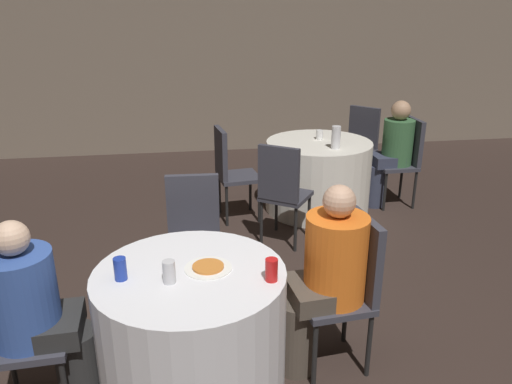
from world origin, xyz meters
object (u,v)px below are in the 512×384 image
object	(u,v)px
chair_near_west	(6,323)
pizza_plate_near	(208,267)
table_near	(192,331)
soda_can_blue	(120,269)
chair_far_southwest	(282,186)
person_orange_shirt	(324,278)
soda_can_red	(271,270)
person_blue_shirt	(41,317)
table_far	(318,176)
chair_far_west	(229,166)
chair_far_northeast	(360,140)
chair_near_north	(194,230)
soda_can_silver	(169,272)
chair_near_east	(349,280)
person_green_jacket	(390,154)
bottle_far	(336,137)
chair_far_east	(405,154)

from	to	relation	value
chair_near_west	pizza_plate_near	xyz separation A→B (m)	(1.04, 0.08, 0.19)
table_near	soda_can_blue	distance (m)	0.56
chair_far_southwest	person_orange_shirt	xyz separation A→B (m)	(-0.09, -1.67, 0.03)
soda_can_red	person_blue_shirt	bearing A→B (deg)	174.80
table_far	chair_far_west	xyz separation A→B (m)	(-0.96, -0.13, 0.19)
chair_far_northeast	chair_near_west	bearing A→B (deg)	92.95
pizza_plate_near	chair_near_north	bearing A→B (deg)	93.33
table_near	table_far	world-z (taller)	same
chair_near_north	soda_can_blue	xyz separation A→B (m)	(-0.40, -0.96, 0.24)
chair_far_northeast	soda_can_silver	size ratio (longest dim) A/B	7.89
chair_far_southwest	chair_near_east	bearing A→B (deg)	-52.58
pizza_plate_near	soda_can_blue	bearing A→B (deg)	-174.34
chair_near_north	person_orange_shirt	xyz separation A→B (m)	(0.73, -0.86, 0.03)
person_green_jacket	bottle_far	xyz separation A→B (m)	(-0.72, -0.29, 0.28)
chair_far_northeast	pizza_plate_near	distance (m)	3.78
soda_can_silver	chair_near_north	bearing A→B (deg)	81.65
chair_near_east	table_near	bearing A→B (deg)	90.00
chair_far_northeast	bottle_far	world-z (taller)	bottle_far
person_orange_shirt	person_blue_shirt	size ratio (longest dim) A/B	1.04
chair_far_northeast	pizza_plate_near	bearing A→B (deg)	103.75
table_far	soda_can_blue	distance (m)	3.15
chair_far_west	table_near	bearing A→B (deg)	-18.35
chair_far_west	soda_can_silver	distance (m)	2.58
chair_far_east	soda_can_blue	bearing A→B (deg)	132.55
chair_far_east	person_green_jacket	distance (m)	0.17
chair_near_east	chair_far_west	size ratio (longest dim) A/B	1.00
chair_far_west	chair_far_northeast	bearing A→B (deg)	108.15
pizza_plate_near	bottle_far	size ratio (longest dim) A/B	1.14
person_green_jacket	person_blue_shirt	world-z (taller)	person_green_jacket
table_near	chair_far_east	distance (m)	3.50
chair_near_west	soda_can_blue	world-z (taller)	chair_near_west
table_far	soda_can_red	distance (m)	2.91
table_far	chair_far_west	distance (m)	0.99
table_near	chair_far_northeast	distance (m)	3.86
soda_can_blue	soda_can_red	size ratio (longest dim) A/B	1.00
soda_can_blue	chair_far_east	bearing A→B (deg)	43.09
chair_near_west	soda_can_blue	distance (m)	0.64
person_green_jacket	chair_near_east	bearing A→B (deg)	151.75
chair_near_east	soda_can_blue	xyz separation A→B (m)	(-1.29, -0.11, 0.24)
table_far	chair_far_southwest	xyz separation A→B (m)	(-0.56, -0.80, 0.19)
person_green_jacket	soda_can_red	xyz separation A→B (m)	(-1.81, -2.70, 0.23)
soda_can_blue	table_near	bearing A→B (deg)	3.59
pizza_plate_near	bottle_far	world-z (taller)	bottle_far
person_green_jacket	soda_can_red	bearing A→B (deg)	145.66
chair_far_west	chair_far_northeast	xyz separation A→B (m)	(1.67, 0.80, 0.00)
chair_near_west	bottle_far	world-z (taller)	bottle_far
person_blue_shirt	bottle_far	bearing A→B (deg)	132.03
table_far	person_green_jacket	world-z (taller)	person_green_jacket
table_far	chair_near_west	distance (m)	3.51
chair_far_west	bottle_far	size ratio (longest dim) A/B	4.24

